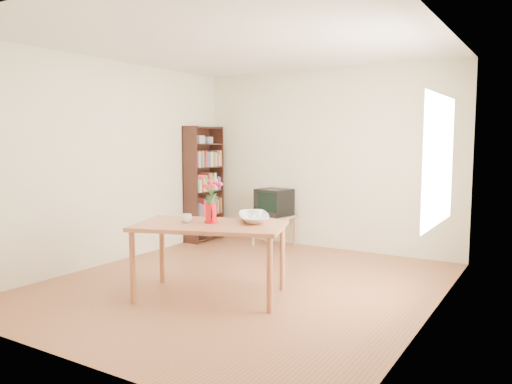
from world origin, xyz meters
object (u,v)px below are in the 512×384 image
Objects in this scene: mug at (186,218)px; bowl at (254,200)px; pitcher at (211,214)px; table at (210,231)px; television at (275,202)px.

mug is 0.25× the size of bowl.
bowl reaches higher than pitcher.
table is at bearing -127.14° from bowl.
bowl is (0.28, 0.37, 0.29)m from table.
mug is at bearing 177.82° from table.
bowl is at bearing 33.61° from table.
mug is 0.72m from bowl.
table is at bearing -65.16° from television.
table is at bearing 171.94° from mug.
bowl reaches higher than table.
mug is 2.61m from television.
television is at bearing 63.51° from pitcher.
table is 2.58m from television.
pitcher is at bearing -175.49° from mug.
table is at bearing -105.63° from pitcher.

